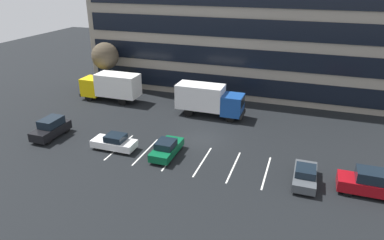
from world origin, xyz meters
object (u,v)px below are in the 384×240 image
box_truck_blue (208,99)px  bare_tree (105,56)px  suv_maroon (370,183)px  suv_black (51,128)px  box_truck_yellow (111,86)px  sedan_white (114,142)px  sedan_charcoal (305,175)px  sedan_forest (167,148)px

box_truck_blue → bare_tree: bare_tree is taller
suv_maroon → suv_black: suv_maroon is taller
box_truck_yellow → sedan_white: box_truck_yellow is taller
box_truck_blue → sedan_charcoal: 15.87m
sedan_white → suv_black: bearing=177.9°
box_truck_blue → suv_maroon: 19.36m
sedan_forest → bare_tree: 21.20m
suv_black → sedan_white: size_ratio=1.03×
sedan_white → bare_tree: bearing=123.5°
sedan_charcoal → bare_tree: bare_tree is taller
suv_black → bare_tree: bare_tree is taller
bare_tree → box_truck_blue: bearing=-13.9°
box_truck_yellow → sedan_white: 13.83m
bare_tree → sedan_white: bearing=-56.5°
sedan_charcoal → bare_tree: 31.23m
sedan_charcoal → sedan_white: bearing=179.6°
box_truck_yellow → suv_black: box_truck_yellow is taller
suv_black → sedan_white: bearing=-2.1°
sedan_charcoal → suv_black: (-24.70, 0.40, 0.24)m
bare_tree → sedan_forest: bearing=-43.9°
bare_tree → sedan_charcoal: bearing=-29.0°
box_truck_yellow → box_truck_blue: bearing=-3.2°
box_truck_yellow → sedan_white: bearing=-58.1°
suv_black → sedan_forest: size_ratio=1.00×
suv_maroon → sedan_white: (-21.85, 0.03, -0.25)m
box_truck_blue → bare_tree: 16.51m
suv_maroon → sedan_forest: size_ratio=1.03×
box_truck_blue → sedan_white: 12.53m
sedan_forest → box_truck_blue: bearing=85.6°
box_truck_blue → suv_maroon: size_ratio=1.78×
box_truck_blue → suv_black: size_ratio=1.82×
suv_black → suv_maroon: bearing=-0.6°
sedan_charcoal → bare_tree: size_ratio=0.61×
box_truck_blue → sedan_forest: bearing=-94.4°
box_truck_blue → sedan_charcoal: (11.29, -11.07, -1.34)m
suv_maroon → suv_black: (-29.31, 0.30, -0.02)m
box_truck_blue → box_truck_yellow: box_truck_yellow is taller
suv_black → sedan_forest: 12.60m
box_truck_blue → sedan_forest: 10.61m
box_truck_yellow → sedan_forest: size_ratio=1.83×
sedan_white → sedan_forest: bearing=5.0°
sedan_charcoal → box_truck_blue: bearing=135.6°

